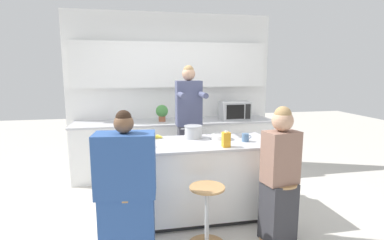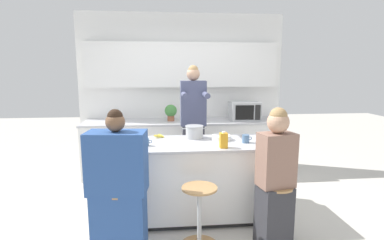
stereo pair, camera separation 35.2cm
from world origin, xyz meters
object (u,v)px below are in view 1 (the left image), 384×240
bar_stool_center (207,216)px  bar_stool_rightmost (279,209)px  cooking_pot (193,132)px  juice_carton (226,139)px  coffee_cup_far (147,143)px  coffee_cup_near (245,138)px  kitchen_island (193,179)px  microwave (235,110)px  person_seated_near (280,179)px  person_cooking (189,130)px  fruit_bowl (221,137)px  person_wrapped_blanket (126,192)px  banana_bunch (157,137)px  bar_stool_leftmost (128,223)px  potted_plant (162,112)px

bar_stool_center → bar_stool_rightmost: 0.76m
cooking_pot → juice_carton: (0.27, -0.49, 0.00)m
juice_carton → cooking_pot: bearing=118.7°
bar_stool_rightmost → coffee_cup_far: size_ratio=5.48×
coffee_cup_near → juice_carton: juice_carton is taller
bar_stool_rightmost → juice_carton: (-0.45, 0.40, 0.67)m
kitchen_island → microwave: 1.90m
person_seated_near → coffee_cup_far: size_ratio=12.26×
person_cooking → fruit_bowl: size_ratio=7.61×
fruit_bowl → coffee_cup_far: bearing=-167.3°
person_wrapped_blanket → coffee_cup_far: 0.70m
coffee_cup_near → banana_bunch: 1.07m
bar_stool_leftmost → juice_carton: size_ratio=3.48×
cooking_pot → fruit_bowl: 0.34m
juice_carton → microwave: 1.90m
person_cooking → coffee_cup_near: bearing=-54.6°
person_seated_near → juice_carton: (-0.43, 0.43, 0.33)m
bar_stool_leftmost → potted_plant: 2.38m
bar_stool_leftmost → person_wrapped_blanket: size_ratio=0.45×
cooking_pot → coffee_cup_near: size_ratio=2.73×
kitchen_island → coffee_cup_near: (0.61, -0.08, 0.49)m
coffee_cup_near → banana_bunch: coffee_cup_near is taller
kitchen_island → microwave: (1.02, 1.48, 0.60)m
person_cooking → banana_bunch: bearing=-138.7°
bar_stool_rightmost → banana_bunch: size_ratio=4.17×
person_wrapped_blanket → bar_stool_rightmost: bearing=6.9°
person_seated_near → potted_plant: 2.46m
person_seated_near → coffee_cup_near: size_ratio=12.14×
microwave → potted_plant: microwave is taller
bar_stool_leftmost → bar_stool_center: size_ratio=1.00×
fruit_bowl → potted_plant: 1.56m
person_seated_near → coffee_cup_near: bearing=90.7°
person_cooking → coffee_cup_near: 0.94m
kitchen_island → bar_stool_rightmost: (0.76, -0.68, -0.13)m
juice_carton → kitchen_island: bearing=137.6°
fruit_bowl → coffee_cup_near: size_ratio=2.07×
bar_stool_leftmost → coffee_cup_near: size_ratio=5.43×
potted_plant → kitchen_island: bearing=-82.1°
kitchen_island → potted_plant: potted_plant is taller
person_wrapped_blanket → cooking_pot: person_wrapped_blanket is taller
kitchen_island → juice_carton: (0.31, -0.28, 0.53)m
person_wrapped_blanket → coffee_cup_near: bearing=30.5°
bar_stool_leftmost → person_seated_near: bearing=-1.5°
person_wrapped_blanket → person_cooking: bearing=65.0°
bar_stool_rightmost → fruit_bowl: (-0.40, 0.77, 0.61)m
person_wrapped_blanket → coffee_cup_far: person_wrapped_blanket is taller
bar_stool_center → person_wrapped_blanket: bearing=-177.1°
banana_bunch → fruit_bowl: bearing=-14.3°
juice_carton → coffee_cup_near: bearing=33.4°
bar_stool_rightmost → person_wrapped_blanket: 1.56m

